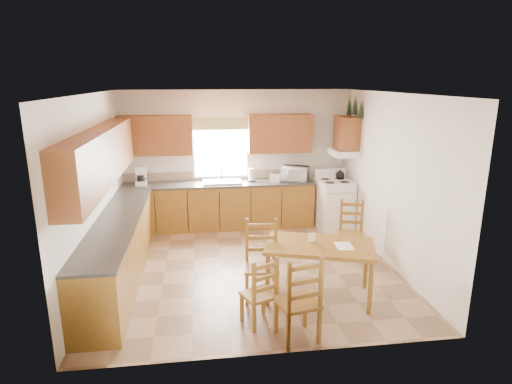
{
  "coord_description": "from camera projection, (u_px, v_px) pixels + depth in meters",
  "views": [
    {
      "loc": [
        -0.73,
        -6.23,
        2.9
      ],
      "look_at": [
        0.15,
        0.3,
        1.15
      ],
      "focal_mm": 30.0,
      "sensor_mm": 36.0,
      "label": 1
    }
  ],
  "objects": [
    {
      "name": "wall_back",
      "position": [
        236.0,
        158.0,
        8.62
      ],
      "size": [
        4.5,
        4.5,
        0.0
      ],
      "primitive_type": "plane",
      "color": "white",
      "rests_on": "floor"
    },
    {
      "name": "upper_cab_stove",
      "position": [
        346.0,
        133.0,
        8.17
      ],
      "size": [
        0.33,
        0.62,
        0.62
      ],
      "primitive_type": "cube",
      "color": "brown",
      "rests_on": "wall_right"
    },
    {
      "name": "lower_cab_back",
      "position": [
        219.0,
        206.0,
        8.52
      ],
      "size": [
        3.75,
        0.6,
        0.88
      ],
      "primitive_type": "cube",
      "color": "brown",
      "rests_on": "floor"
    },
    {
      "name": "chair_far_right",
      "position": [
        352.0,
        231.0,
        7.03
      ],
      "size": [
        0.48,
        0.46,
        0.96
      ],
      "primitive_type": "cube",
      "rotation": [
        0.0,
        0.0,
        -0.22
      ],
      "color": "brown",
      "rests_on": "floor"
    },
    {
      "name": "toaster",
      "position": [
        275.0,
        178.0,
        8.43
      ],
      "size": [
        0.23,
        0.19,
        0.16
      ],
      "primitive_type": "cube",
      "rotation": [
        0.0,
        0.0,
        -0.37
      ],
      "color": "white",
      "rests_on": "counter_back"
    },
    {
      "name": "chair_far_left",
      "position": [
        262.0,
        262.0,
        5.68
      ],
      "size": [
        0.5,
        0.48,
        1.08
      ],
      "primitive_type": "cube",
      "rotation": [
        0.0,
        0.0,
        -0.12
      ],
      "color": "brown",
      "rests_on": "floor"
    },
    {
      "name": "upper_cab_back_left",
      "position": [
        155.0,
        135.0,
        8.13
      ],
      "size": [
        1.41,
        0.33,
        0.75
      ],
      "primitive_type": "cube",
      "color": "brown",
      "rests_on": "wall_back"
    },
    {
      "name": "lower_cab_left",
      "position": [
        119.0,
        251.0,
        6.3
      ],
      "size": [
        0.6,
        3.6,
        0.88
      ],
      "primitive_type": "cube",
      "color": "brown",
      "rests_on": "floor"
    },
    {
      "name": "stove",
      "position": [
        334.0,
        205.0,
        8.46
      ],
      "size": [
        0.69,
        0.71,
        0.96
      ],
      "primitive_type": "cube",
      "rotation": [
        0.0,
        0.0,
        0.07
      ],
      "color": "white",
      "rests_on": "floor"
    },
    {
      "name": "pine_decal_b",
      "position": [
        355.0,
        105.0,
        8.05
      ],
      "size": [
        0.22,
        0.22,
        0.36
      ],
      "primitive_type": "cone",
      "color": "#13341B",
      "rests_on": "wall_right"
    },
    {
      "name": "sink_basin",
      "position": [
        222.0,
        182.0,
        8.4
      ],
      "size": [
        0.75,
        0.45,
        0.04
      ],
      "primitive_type": "cube",
      "color": "silver",
      "rests_on": "counter_back"
    },
    {
      "name": "pine_decal_a",
      "position": [
        361.0,
        108.0,
        7.76
      ],
      "size": [
        0.22,
        0.22,
        0.36
      ],
      "primitive_type": "cone",
      "color": "#13341B",
      "rests_on": "wall_right"
    },
    {
      "name": "floor",
      "position": [
        249.0,
        267.0,
        6.81
      ],
      "size": [
        4.5,
        4.5,
        0.0
      ],
      "primitive_type": "plane",
      "color": "#957455",
      "rests_on": "ground"
    },
    {
      "name": "backsplash",
      "position": [
        218.0,
        175.0,
        8.65
      ],
      "size": [
        3.75,
        0.01,
        0.18
      ],
      "primitive_type": "cube",
      "color": "gray",
      "rests_on": "counter_back"
    },
    {
      "name": "counter_left",
      "position": [
        117.0,
        222.0,
        6.19
      ],
      "size": [
        0.63,
        3.6,
        0.04
      ],
      "primitive_type": "cube",
      "color": "#3F3B38",
      "rests_on": "lower_cab_left"
    },
    {
      "name": "chair_near_right",
      "position": [
        298.0,
        297.0,
        4.81
      ],
      "size": [
        0.52,
        0.5,
        1.05
      ],
      "primitive_type": "cube",
      "rotation": [
        0.0,
        0.0,
        3.35
      ],
      "color": "brown",
      "rests_on": "floor"
    },
    {
      "name": "chair_near_left",
      "position": [
        259.0,
        290.0,
        5.14
      ],
      "size": [
        0.48,
        0.47,
        0.88
      ],
      "primitive_type": "cube",
      "rotation": [
        0.0,
        0.0,
        3.54
      ],
      "color": "brown",
      "rests_on": "floor"
    },
    {
      "name": "dining_table",
      "position": [
        319.0,
        270.0,
        5.8
      ],
      "size": [
        1.6,
        1.2,
        0.76
      ],
      "primitive_type": "cube",
      "rotation": [
        0.0,
        0.0,
        -0.3
      ],
      "color": "brown",
      "rests_on": "floor"
    },
    {
      "name": "table_paper",
      "position": [
        344.0,
        246.0,
        5.64
      ],
      "size": [
        0.24,
        0.3,
        0.0
      ],
      "primitive_type": "cube",
      "rotation": [
        0.0,
        0.0,
        -0.08
      ],
      "color": "white",
      "rests_on": "dining_table"
    },
    {
      "name": "wall_right",
      "position": [
        390.0,
        180.0,
        6.75
      ],
      "size": [
        4.5,
        4.5,
        0.0
      ],
      "primitive_type": "plane",
      "color": "white",
      "rests_on": "floor"
    },
    {
      "name": "window_valance",
      "position": [
        220.0,
        124.0,
        8.34
      ],
      "size": [
        1.19,
        0.01,
        0.24
      ],
      "primitive_type": "cube",
      "color": "#496531",
      "rests_on": "wall_back"
    },
    {
      "name": "table_card",
      "position": [
        312.0,
        238.0,
        5.77
      ],
      "size": [
        0.09,
        0.03,
        0.12
      ],
      "primitive_type": "cube",
      "rotation": [
        0.0,
        0.0,
        0.16
      ],
      "color": "white",
      "rests_on": "dining_table"
    },
    {
      "name": "window_frame",
      "position": [
        221.0,
        149.0,
        8.5
      ],
      "size": [
        1.13,
        0.02,
        1.18
      ],
      "primitive_type": "cube",
      "color": "white",
      "rests_on": "wall_back"
    },
    {
      "name": "wall_left",
      "position": [
        94.0,
        190.0,
        6.17
      ],
      "size": [
        4.5,
        4.5,
        0.0
      ],
      "primitive_type": "plane",
      "color": "white",
      "rests_on": "floor"
    },
    {
      "name": "range_hood",
      "position": [
        343.0,
        152.0,
        8.26
      ],
      "size": [
        0.44,
        0.62,
        0.12
      ],
      "primitive_type": "cube",
      "color": "white",
      "rests_on": "wall_right"
    },
    {
      "name": "pine_decal_c",
      "position": [
        349.0,
        106.0,
        8.37
      ],
      "size": [
        0.22,
        0.22,
        0.36
      ],
      "primitive_type": "cone",
      "color": "#13341B",
      "rests_on": "wall_right"
    },
    {
      "name": "upper_cab_back_right",
      "position": [
        280.0,
        133.0,
        8.44
      ],
      "size": [
        1.25,
        0.33,
        0.75
      ],
      "primitive_type": "cube",
      "color": "brown",
      "rests_on": "wall_back"
    },
    {
      "name": "ceiling",
      "position": [
        248.0,
        93.0,
        6.12
      ],
      "size": [
        4.5,
        4.5,
        0.0
      ],
      "primitive_type": "plane",
      "color": "brown",
      "rests_on": "floor"
    },
    {
      "name": "paper_towel",
      "position": [
        251.0,
        175.0,
        8.48
      ],
      "size": [
        0.14,
        0.14,
        0.27
      ],
      "primitive_type": "cylinder",
      "rotation": [
        0.0,
        0.0,
        0.21
      ],
      "color": "white",
      "rests_on": "counter_back"
    },
    {
      "name": "wall_front",
      "position": [
        275.0,
        238.0,
        4.31
      ],
      "size": [
        4.5,
        4.5,
        0.0
      ],
      "primitive_type": "plane",
      "color": "white",
      "rests_on": "floor"
    },
    {
      "name": "counter_back",
      "position": [
        218.0,
        184.0,
        8.4
      ],
      "size": [
        3.75,
        0.63,
        0.04
      ],
      "primitive_type": "cube",
      "color": "#3F3B38",
      "rests_on": "lower_cab_back"
    },
    {
      "name": "upper_cab_left",
      "position": [
        101.0,
        157.0,
        5.92
      ],
      "size": [
        0.33,
        3.6,
        0.75
      ],
      "primitive_type": "cube",
      "color": "brown",
      "rests_on": "wall_left"
    },
    {
      "name": "coffeemaker",
      "position": [
        141.0,
        177.0,
        8.21
      ],
      "size": [
        0.21,
        0.24,
        0.3
      ],
      "primitive_type": "cube",
      "rotation": [
        0.0,
        0.0,
        -0.16
      ],
      "color": "white",
      "rests_on": "counter_back"
    },
    {
      "name": "window_pane",
      "position": [
        221.0,
        149.0,
        8.5
      ],
      "size": [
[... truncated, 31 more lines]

